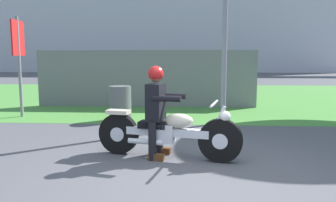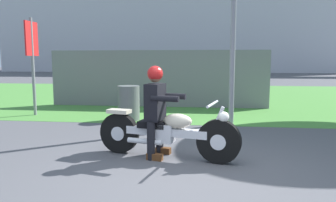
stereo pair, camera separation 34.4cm
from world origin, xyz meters
name	(u,v)px [view 1 (the left image)]	position (x,y,z in m)	size (l,w,h in m)	color
ground	(200,180)	(0.00, 0.00, 0.00)	(120.00, 120.00, 0.00)	#4C4C51
grass_verge	(190,96)	(0.00, 9.44, 0.00)	(60.00, 12.00, 0.01)	#478438
stadium_facade	(158,17)	(-3.91, 39.52, 7.17)	(45.78, 8.00, 14.35)	silver
motorcycle_lead	(168,132)	(-0.46, 0.91, 0.39)	(2.23, 0.80, 0.88)	black
rider_lead	(157,104)	(-0.62, 0.95, 0.82)	(0.62, 0.54, 1.40)	black
trash_can	(120,103)	(-1.80, 3.91, 0.43)	(0.54, 0.54, 0.86)	#595E5B
sign_banner	(19,51)	(-4.51, 4.31, 1.72)	(0.08, 0.60, 2.60)	gray
fence_segment	(146,79)	(-1.47, 6.31, 0.90)	(7.00, 0.06, 1.80)	slate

